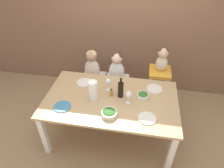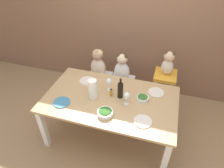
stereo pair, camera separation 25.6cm
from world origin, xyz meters
TOP-DOWN VIEW (x-y plane):
  - ground_plane at (0.00, 0.00)m, footprint 14.00×14.00m
  - wall_back at (0.00, 1.32)m, footprint 10.00×0.06m
  - dining_table at (0.00, 0.00)m, footprint 1.75×1.03m
  - chair_far_left at (-0.46, 0.77)m, footprint 0.40×0.43m
  - chair_far_center at (-0.04, 0.77)m, footprint 0.40×0.43m
  - chair_right_highchair at (0.65, 0.77)m, footprint 0.34×0.37m
  - person_child_left at (-0.46, 0.77)m, footprint 0.26×0.18m
  - person_child_center at (-0.04, 0.77)m, footprint 0.26×0.18m
  - person_baby_right at (0.65, 0.77)m, footprint 0.18×0.16m
  - wine_bottle at (0.12, 0.06)m, footprint 0.08×0.08m
  - paper_towel_roll at (-0.22, -0.05)m, footprint 0.12×0.12m
  - wine_glass_near at (0.23, -0.05)m, footprint 0.08×0.08m
  - wine_glass_far at (-0.07, 0.17)m, footprint 0.08×0.08m
  - salad_bowl_large at (0.03, -0.30)m, footprint 0.19×0.19m
  - salad_bowl_small at (0.41, 0.09)m, footprint 0.16×0.16m
  - dinner_plate_front_left at (-0.57, -0.27)m, footprint 0.22×0.22m
  - dinner_plate_back_left at (-0.45, 0.27)m, footprint 0.22×0.22m
  - dinner_plate_back_right at (0.57, 0.29)m, footprint 0.22×0.22m
  - dinner_plate_front_right at (0.48, -0.28)m, footprint 0.22×0.22m
  - condiment_bottle_hot_sauce at (-0.01, 0.06)m, footprint 0.04×0.04m

SIDE VIEW (x-z plane):
  - ground_plane at x=0.00m, z-range 0.00..0.00m
  - chair_far_left at x=-0.46m, z-range 0.16..0.62m
  - chair_far_center at x=-0.04m, z-range 0.16..0.62m
  - chair_right_highchair at x=0.65m, z-range 0.21..0.95m
  - dining_table at x=0.00m, z-range 0.28..1.01m
  - person_child_left at x=-0.46m, z-range 0.47..0.99m
  - person_child_center at x=-0.04m, z-range 0.47..0.99m
  - dinner_plate_front_left at x=-0.57m, z-range 0.73..0.74m
  - dinner_plate_back_left at x=-0.45m, z-range 0.73..0.74m
  - dinner_plate_back_right at x=0.57m, z-range 0.73..0.74m
  - dinner_plate_front_right at x=0.48m, z-range 0.73..0.74m
  - salad_bowl_small at x=0.41m, z-range 0.73..0.80m
  - salad_bowl_large at x=0.03m, z-range 0.73..0.80m
  - condiment_bottle_hot_sauce at x=-0.01m, z-range 0.72..0.84m
  - wine_bottle at x=0.12m, z-range 0.70..0.99m
  - wine_glass_near at x=0.23m, z-range 0.77..0.96m
  - wine_glass_far at x=-0.07m, z-range 0.77..0.96m
  - paper_towel_roll at x=-0.22m, z-range 0.73..1.01m
  - person_baby_right at x=0.65m, z-range 0.77..1.17m
  - wall_back at x=0.00m, z-range 0.00..2.70m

